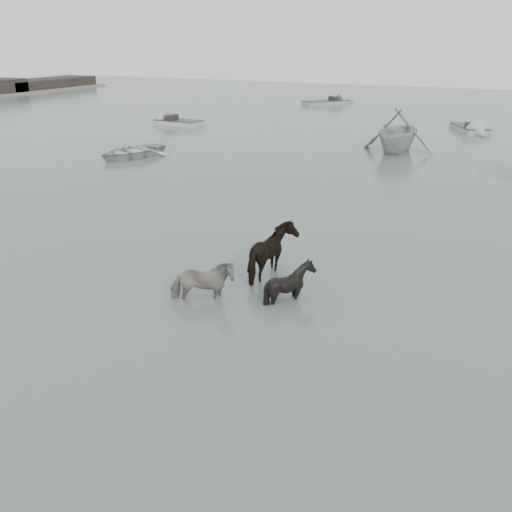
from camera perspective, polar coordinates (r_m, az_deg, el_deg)
name	(u,v)px	position (r m, az deg, el deg)	size (l,w,h in m)	color
ground	(202,292)	(15.31, -5.47, -3.59)	(140.00, 140.00, 0.00)	#53635E
pony_pinto	(202,275)	(14.58, -5.44, -1.87)	(0.76, 1.67, 1.41)	black
pony_dark	(274,248)	(15.96, 1.83, 0.79)	(1.66, 1.42, 1.67)	black
pony_black	(290,274)	(14.61, 3.43, -1.84)	(1.11, 1.24, 1.37)	black
rowboat_lead	(131,149)	(33.37, -12.39, 10.39)	(3.01, 4.21, 0.87)	silver
rowboat_trail	(399,129)	(35.07, 14.08, 12.24)	(4.35, 5.04, 2.65)	#B0B3B0
skiff_outer	(178,120)	(45.27, -7.76, 13.33)	(5.05, 1.60, 0.75)	beige
skiff_mid	(470,126)	(44.52, 20.61, 12.08)	(5.39, 1.60, 0.75)	#9C9E9B
skiff_far	(326,100)	(59.45, 7.05, 15.18)	(6.74, 1.60, 0.75)	#9A9D9A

